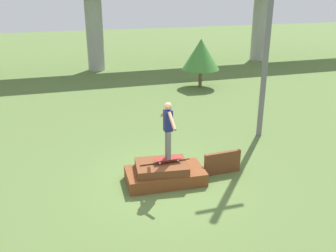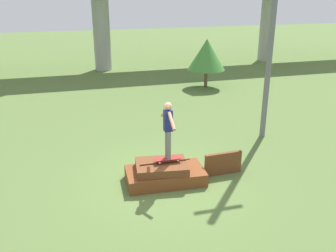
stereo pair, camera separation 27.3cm
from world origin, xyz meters
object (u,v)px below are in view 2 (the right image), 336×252
(skateboard, at_px, (168,159))
(skater, at_px, (168,127))
(tree_behind_left, at_px, (207,54))
(utility_pole, at_px, (273,23))

(skateboard, bearing_deg, skater, 0.00)
(skater, xyz_separation_m, tree_behind_left, (4.88, 9.77, 0.11))
(tree_behind_left, bearing_deg, utility_pole, -94.03)
(skater, relative_size, tree_behind_left, 0.62)
(skateboard, distance_m, utility_pole, 6.05)
(skater, bearing_deg, tree_behind_left, 63.46)
(skateboard, xyz_separation_m, skater, (0.00, 0.00, 0.98))
(skateboard, xyz_separation_m, utility_pole, (4.36, 2.42, 3.43))
(skateboard, xyz_separation_m, tree_behind_left, (4.88, 9.77, 1.09))
(skateboard, height_order, skater, skater)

